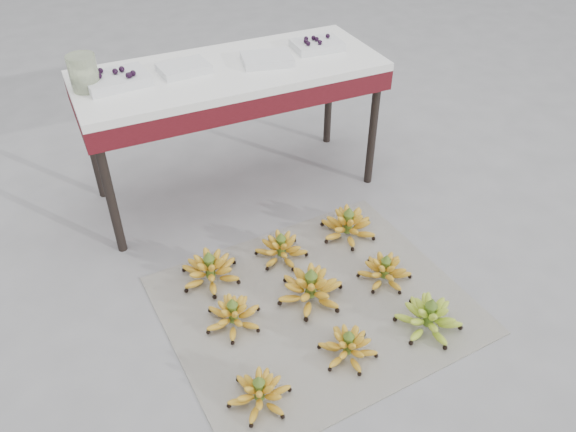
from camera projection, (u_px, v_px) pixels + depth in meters
name	position (u px, v px, depth m)	size (l,w,h in m)	color
ground	(319.00, 312.00, 2.41)	(60.00, 60.00, 0.00)	gray
newspaper_mat	(316.00, 304.00, 2.44)	(1.25, 1.05, 0.01)	silver
bunch_front_left	(259.00, 392.00, 2.03)	(0.28, 0.28, 0.14)	gold
bunch_front_center	(348.00, 346.00, 2.20)	(0.29, 0.29, 0.14)	gold
bunch_front_right	(429.00, 317.00, 2.31)	(0.28, 0.28, 0.17)	#8AAE26
bunch_mid_left	(233.00, 315.00, 2.32)	(0.27, 0.27, 0.15)	gold
bunch_mid_center	(311.00, 288.00, 2.43)	(0.37, 0.37, 0.18)	gold
bunch_mid_right	(385.00, 271.00, 2.53)	(0.28, 0.28, 0.15)	gold
bunch_back_left	(210.00, 270.00, 2.53)	(0.28, 0.28, 0.17)	gold
bunch_back_center	(281.00, 249.00, 2.65)	(0.27, 0.27, 0.15)	gold
bunch_back_right	(348.00, 225.00, 2.78)	(0.28, 0.28, 0.17)	gold
vendor_table	(231.00, 83.00, 2.75)	(1.49, 0.59, 0.71)	black
tray_far_left	(117.00, 79.00, 2.53)	(0.30, 0.23, 0.07)	silver
tray_left	(184.00, 68.00, 2.64)	(0.24, 0.18, 0.04)	silver
tray_right	(267.00, 59.00, 2.72)	(0.27, 0.22, 0.04)	silver
tray_far_right	(317.00, 45.00, 2.87)	(0.25, 0.19, 0.06)	silver
glass_jar	(84.00, 73.00, 2.46)	(0.13, 0.13, 0.16)	beige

